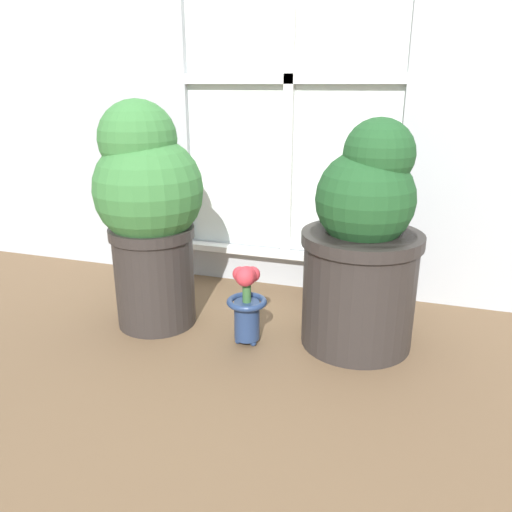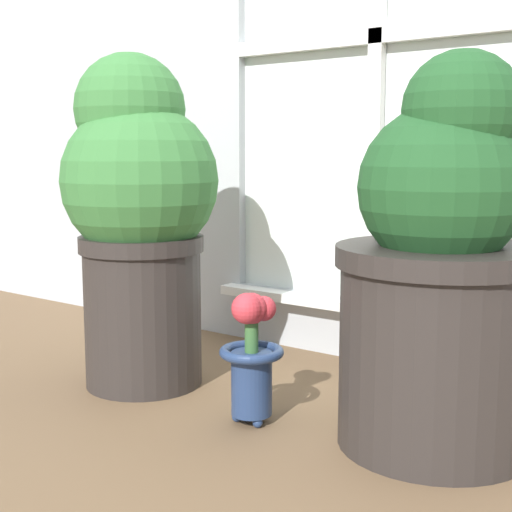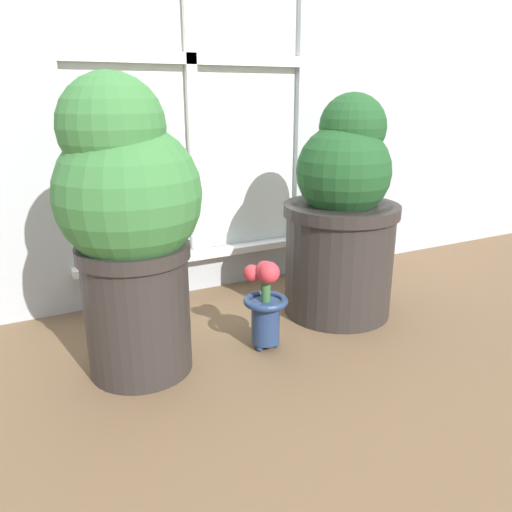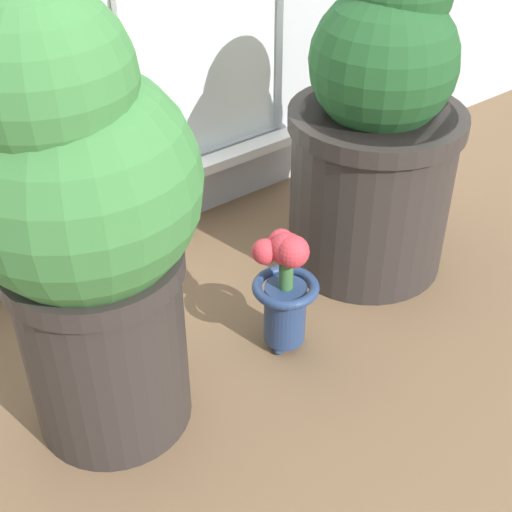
{
  "view_description": "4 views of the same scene",
  "coord_description": "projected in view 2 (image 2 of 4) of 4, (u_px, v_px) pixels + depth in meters",
  "views": [
    {
      "loc": [
        0.47,
        -1.24,
        0.79
      ],
      "look_at": [
        0.02,
        0.15,
        0.28
      ],
      "focal_mm": 35.0,
      "sensor_mm": 36.0,
      "label": 1
    },
    {
      "loc": [
        0.82,
        -0.97,
        0.53
      ],
      "look_at": [
        0.01,
        0.12,
        0.33
      ],
      "focal_mm": 50.0,
      "sensor_mm": 36.0,
      "label": 2
    },
    {
      "loc": [
        -0.6,
        -1.03,
        0.69
      ],
      "look_at": [
        0.0,
        0.15,
        0.26
      ],
      "focal_mm": 35.0,
      "sensor_mm": 36.0,
      "label": 3
    },
    {
      "loc": [
        -0.67,
        -0.69,
        0.96
      ],
      "look_at": [
        -0.03,
        0.14,
        0.21
      ],
      "focal_mm": 50.0,
      "sensor_mm": 36.0,
      "label": 4
    }
  ],
  "objects": [
    {
      "name": "flower_vase",
      "position": [
        251.0,
        348.0,
        1.39
      ],
      "size": [
        0.13,
        0.13,
        0.26
      ],
      "color": "navy",
      "rests_on": "ground_plane"
    },
    {
      "name": "ground_plane",
      "position": [
        215.0,
        438.0,
        1.33
      ],
      "size": [
        10.0,
        10.0,
        0.0
      ],
      "primitive_type": "plane",
      "color": "brown"
    },
    {
      "name": "potted_plant_right",
      "position": [
        440.0,
        270.0,
        1.25
      ],
      "size": [
        0.37,
        0.37,
        0.7
      ],
      "color": "#2D2826",
      "rests_on": "ground_plane"
    },
    {
      "name": "potted_plant_left",
      "position": [
        139.0,
        208.0,
        1.59
      ],
      "size": [
        0.35,
        0.35,
        0.75
      ],
      "color": "#2D2826",
      "rests_on": "ground_plane"
    }
  ]
}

